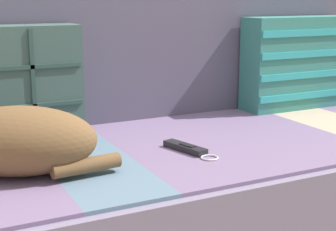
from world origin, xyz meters
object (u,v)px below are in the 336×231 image
(throw_pillow_quilted, at_px, (3,85))
(sleeping_cat, at_px, (9,143))
(game_remote_far, at_px, (187,148))
(throw_pillow_striped, at_px, (298,62))
(couch, at_px, (153,204))

(throw_pillow_quilted, bearing_deg, sleeping_cat, -97.85)
(throw_pillow_quilted, bearing_deg, game_remote_far, -37.45)
(throw_pillow_striped, distance_m, sleeping_cat, 1.20)
(sleeping_cat, distance_m, game_remote_far, 0.49)
(throw_pillow_quilted, xyz_separation_m, game_remote_far, (0.44, -0.34, -0.16))
(sleeping_cat, height_order, game_remote_far, sleeping_cat)
(couch, distance_m, throw_pillow_quilted, 0.58)
(couch, bearing_deg, throw_pillow_striped, 16.58)
(couch, relative_size, sleeping_cat, 4.85)
(couch, distance_m, game_remote_far, 0.24)
(throw_pillow_striped, relative_size, sleeping_cat, 1.02)
(sleeping_cat, xyz_separation_m, game_remote_far, (0.48, -0.02, -0.07))
(couch, xyz_separation_m, throw_pillow_striped, (0.73, 0.22, 0.37))
(throw_pillow_quilted, distance_m, game_remote_far, 0.58)
(throw_pillow_quilted, relative_size, throw_pillow_striped, 1.00)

